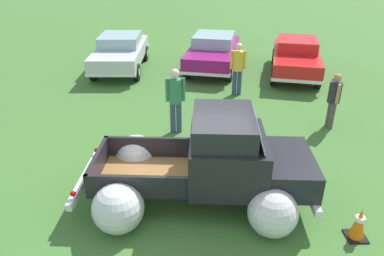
{
  "coord_description": "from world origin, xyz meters",
  "views": [
    {
      "loc": [
        -0.17,
        -6.06,
        4.71
      ],
      "look_at": [
        0.0,
        1.84,
        0.71
      ],
      "focal_mm": 33.8,
      "sensor_mm": 36.0,
      "label": 1
    }
  ],
  "objects_px": {
    "show_car_2": "(296,56)",
    "lane_cone_1": "(236,130)",
    "lane_cone_0": "(359,224)",
    "spectator_0": "(334,98)",
    "vintage_pickup_truck": "(213,168)",
    "spectator_2": "(238,66)",
    "spectator_1": "(175,97)",
    "show_car_0": "(120,51)",
    "show_car_1": "(213,51)"
  },
  "relations": [
    {
      "from": "show_car_2",
      "to": "lane_cone_1",
      "type": "xyz_separation_m",
      "value": [
        -3.1,
        -5.52,
        -0.47
      ]
    },
    {
      "from": "lane_cone_0",
      "to": "spectator_0",
      "type": "bearing_deg",
      "value": 76.02
    },
    {
      "from": "spectator_0",
      "to": "vintage_pickup_truck",
      "type": "bearing_deg",
      "value": 41.81
    },
    {
      "from": "spectator_2",
      "to": "lane_cone_1",
      "type": "bearing_deg",
      "value": 177.22
    },
    {
      "from": "spectator_1",
      "to": "lane_cone_1",
      "type": "bearing_deg",
      "value": 67.57
    },
    {
      "from": "show_car_0",
      "to": "lane_cone_1",
      "type": "bearing_deg",
      "value": 33.57
    },
    {
      "from": "spectator_0",
      "to": "spectator_2",
      "type": "distance_m",
      "value": 3.51
    },
    {
      "from": "show_car_1",
      "to": "show_car_2",
      "type": "relative_size",
      "value": 1.01
    },
    {
      "from": "show_car_0",
      "to": "spectator_0",
      "type": "distance_m",
      "value": 8.86
    },
    {
      "from": "vintage_pickup_truck",
      "to": "spectator_0",
      "type": "bearing_deg",
      "value": 45.45
    },
    {
      "from": "vintage_pickup_truck",
      "to": "spectator_1",
      "type": "xyz_separation_m",
      "value": [
        -0.81,
        3.02,
        0.31
      ]
    },
    {
      "from": "lane_cone_1",
      "to": "lane_cone_0",
      "type": "bearing_deg",
      "value": -65.03
    },
    {
      "from": "show_car_0",
      "to": "spectator_2",
      "type": "height_order",
      "value": "spectator_2"
    },
    {
      "from": "spectator_0",
      "to": "spectator_1",
      "type": "relative_size",
      "value": 0.87
    },
    {
      "from": "show_car_1",
      "to": "lane_cone_0",
      "type": "xyz_separation_m",
      "value": [
        1.85,
        -10.04,
        -0.47
      ]
    },
    {
      "from": "lane_cone_0",
      "to": "show_car_2",
      "type": "bearing_deg",
      "value": 81.38
    },
    {
      "from": "show_car_2",
      "to": "lane_cone_0",
      "type": "distance_m",
      "value": 9.31
    },
    {
      "from": "show_car_0",
      "to": "show_car_1",
      "type": "height_order",
      "value": "same"
    },
    {
      "from": "show_car_2",
      "to": "show_car_1",
      "type": "bearing_deg",
      "value": -91.12
    },
    {
      "from": "show_car_0",
      "to": "show_car_2",
      "type": "distance_m",
      "value": 7.17
    },
    {
      "from": "vintage_pickup_truck",
      "to": "show_car_2",
      "type": "height_order",
      "value": "vintage_pickup_truck"
    },
    {
      "from": "show_car_2",
      "to": "lane_cone_1",
      "type": "relative_size",
      "value": 7.28
    },
    {
      "from": "vintage_pickup_truck",
      "to": "spectator_1",
      "type": "relative_size",
      "value": 2.56
    },
    {
      "from": "show_car_1",
      "to": "show_car_2",
      "type": "distance_m",
      "value": 3.36
    },
    {
      "from": "spectator_1",
      "to": "lane_cone_0",
      "type": "distance_m",
      "value": 5.4
    },
    {
      "from": "lane_cone_1",
      "to": "show_car_2",
      "type": "bearing_deg",
      "value": 60.69
    },
    {
      "from": "show_car_0",
      "to": "lane_cone_0",
      "type": "distance_m",
      "value": 11.59
    },
    {
      "from": "spectator_0",
      "to": "lane_cone_0",
      "type": "distance_m",
      "value": 4.58
    },
    {
      "from": "show_car_1",
      "to": "lane_cone_0",
      "type": "bearing_deg",
      "value": 22.75
    },
    {
      "from": "show_car_2",
      "to": "lane_cone_0",
      "type": "xyz_separation_m",
      "value": [
        -1.39,
        -9.19,
        -0.47
      ]
    },
    {
      "from": "show_car_0",
      "to": "spectator_0",
      "type": "relative_size",
      "value": 2.72
    },
    {
      "from": "show_car_0",
      "to": "lane_cone_1",
      "type": "height_order",
      "value": "show_car_0"
    },
    {
      "from": "vintage_pickup_truck",
      "to": "spectator_1",
      "type": "distance_m",
      "value": 3.14
    },
    {
      "from": "spectator_1",
      "to": "lane_cone_0",
      "type": "xyz_separation_m",
      "value": [
        3.31,
        -4.19,
        -0.76
      ]
    },
    {
      "from": "vintage_pickup_truck",
      "to": "lane_cone_1",
      "type": "height_order",
      "value": "vintage_pickup_truck"
    },
    {
      "from": "vintage_pickup_truck",
      "to": "lane_cone_0",
      "type": "relative_size",
      "value": 7.5
    },
    {
      "from": "spectator_2",
      "to": "lane_cone_0",
      "type": "height_order",
      "value": "spectator_2"
    },
    {
      "from": "show_car_0",
      "to": "spectator_0",
      "type": "height_order",
      "value": "spectator_0"
    },
    {
      "from": "show_car_2",
      "to": "lane_cone_0",
      "type": "height_order",
      "value": "show_car_2"
    },
    {
      "from": "show_car_1",
      "to": "spectator_1",
      "type": "bearing_deg",
      "value": -1.73
    },
    {
      "from": "show_car_1",
      "to": "lane_cone_1",
      "type": "distance_m",
      "value": 6.39
    },
    {
      "from": "vintage_pickup_truck",
      "to": "show_car_0",
      "type": "height_order",
      "value": "vintage_pickup_truck"
    },
    {
      "from": "spectator_0",
      "to": "show_car_0",
      "type": "bearing_deg",
      "value": -39.76
    },
    {
      "from": "show_car_1",
      "to": "show_car_2",
      "type": "xyz_separation_m",
      "value": [
        3.25,
        -0.85,
        -0.0
      ]
    },
    {
      "from": "show_car_1",
      "to": "lane_cone_0",
      "type": "distance_m",
      "value": 10.22
    },
    {
      "from": "spectator_0",
      "to": "lane_cone_1",
      "type": "bearing_deg",
      "value": 14.58
    },
    {
      "from": "show_car_0",
      "to": "spectator_0",
      "type": "bearing_deg",
      "value": 51.75
    },
    {
      "from": "vintage_pickup_truck",
      "to": "lane_cone_0",
      "type": "height_order",
      "value": "vintage_pickup_truck"
    },
    {
      "from": "show_car_2",
      "to": "lane_cone_0",
      "type": "relative_size",
      "value": 7.28
    },
    {
      "from": "spectator_2",
      "to": "lane_cone_1",
      "type": "height_order",
      "value": "spectator_2"
    }
  ]
}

